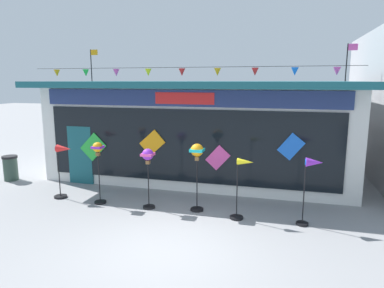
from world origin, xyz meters
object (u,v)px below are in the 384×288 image
Objects in this scene: kite_shop_building at (206,126)px; wind_spinner_center_left at (148,163)px; wind_spinner_right at (241,183)px; wind_spinner_center_right at (197,159)px; wind_spinner_far_right at (311,176)px; trash_bin at (11,168)px; wind_spinner_far_left at (63,162)px; wind_spinner_left at (98,159)px.

kite_shop_building reaches higher than wind_spinner_center_left.
wind_spinner_center_right is at bearing 166.83° from wind_spinner_right.
kite_shop_building is 5.96m from wind_spinner_far_right.
wind_spinner_right is at bearing -178.64° from wind_spinner_far_right.
wind_spinner_right reaches higher than trash_bin.
wind_spinner_center_left is at bearing -172.70° from wind_spinner_center_right.
kite_shop_building is 5.17m from wind_spinner_right.
wind_spinner_far_right is at bearing -51.66° from kite_shop_building.
wind_spinner_center_right is at bearing 7.30° from wind_spinner_center_left.
wind_spinner_center_right reaches higher than trash_bin.
wind_spinner_far_right is at bearing -1.05° from wind_spinner_center_left.
wind_spinner_far_left is 3.33m from trash_bin.
wind_spinner_center_right is at bearing -8.91° from trash_bin.
wind_spinner_left is 1.05× the size of wind_spinner_far_right.
kite_shop_building reaches higher than wind_spinner_center_right.
wind_spinner_left is 4.59m from trash_bin.
wind_spinner_far_left is at bearing 177.47° from wind_spinner_center_left.
wind_spinner_far_left is 7.06m from wind_spinner_far_right.
wind_spinner_center_left is (-0.58, -4.58, -0.47)m from kite_shop_building.
wind_spinner_far_right reaches higher than trash_bin.
kite_shop_building is at bearing 65.31° from wind_spinner_left.
wind_spinner_far_left is at bearing 178.37° from wind_spinner_far_right.
wind_spinner_center_left is 6.04m from trash_bin.
wind_spinner_left is (-2.10, -4.58, -0.45)m from kite_shop_building.
wind_spinner_left is 0.97× the size of wind_spinner_center_right.
wind_spinner_left is 1.12× the size of wind_spinner_right.
wind_spinner_center_left is at bearing 178.95° from wind_spinner_far_right.
kite_shop_building is 5.06m from wind_spinner_left.
wind_spinner_center_right reaches higher than wind_spinner_far_right.
trash_bin is (-5.84, 1.30, -0.85)m from wind_spinner_center_left.
wind_spinner_center_left is 2.61m from wind_spinner_right.
kite_shop_building is at bearing 113.21° from wind_spinner_right.
wind_spinner_left is at bearing -5.58° from wind_spinner_far_left.
wind_spinner_left is at bearing 178.37° from wind_spinner_right.
wind_spinner_center_left reaches higher than trash_bin.
kite_shop_building is 4.64m from wind_spinner_center_left.
trash_bin is (-4.31, 1.30, -0.87)m from wind_spinner_left.
wind_spinner_center_right is at bearing 175.07° from wind_spinner_far_right.
wind_spinner_left is 1.06× the size of wind_spinner_center_left.
wind_spinner_center_right reaches higher than wind_spinner_right.
wind_spinner_center_right is 2.93m from wind_spinner_far_right.
wind_spinner_center_right is at bearing -80.05° from kite_shop_building.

